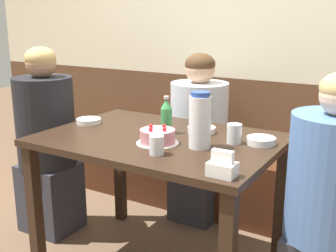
# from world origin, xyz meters

# --- Properties ---
(back_wall) EXTENTS (4.80, 0.04, 2.50)m
(back_wall) POSITION_xyz_m (0.00, 1.05, 1.25)
(back_wall) COLOR brown
(back_wall) RESTS_ON ground_plane
(bench_seat) EXTENTS (2.41, 0.38, 0.46)m
(bench_seat) POSITION_xyz_m (0.00, 0.83, 0.23)
(bench_seat) COLOR #472314
(bench_seat) RESTS_ON ground_plane
(dining_table) EXTENTS (1.21, 0.85, 0.77)m
(dining_table) POSITION_xyz_m (0.00, 0.00, 0.66)
(dining_table) COLOR black
(dining_table) RESTS_ON ground_plane
(birthday_cake) EXTENTS (0.21, 0.21, 0.09)m
(birthday_cake) POSITION_xyz_m (0.06, -0.11, 0.80)
(birthday_cake) COLOR white
(birthday_cake) RESTS_ON dining_table
(water_pitcher) EXTENTS (0.10, 0.10, 0.27)m
(water_pitcher) POSITION_xyz_m (0.26, -0.06, 0.90)
(water_pitcher) COLOR white
(water_pitcher) RESTS_ON dining_table
(soju_bottle) EXTENTS (0.06, 0.06, 0.20)m
(soju_bottle) POSITION_xyz_m (-0.01, 0.08, 0.86)
(soju_bottle) COLOR #388E4C
(soju_bottle) RESTS_ON dining_table
(napkin_holder) EXTENTS (0.11, 0.08, 0.11)m
(napkin_holder) POSITION_xyz_m (0.51, -0.34, 0.81)
(napkin_holder) COLOR white
(napkin_holder) RESTS_ON dining_table
(bowl_soup_white) EXTENTS (0.15, 0.15, 0.03)m
(bowl_soup_white) POSITION_xyz_m (0.15, 0.19, 0.78)
(bowl_soup_white) COLOR white
(bowl_soup_white) RESTS_ON dining_table
(bowl_rice_small) EXTENTS (0.14, 0.14, 0.03)m
(bowl_rice_small) POSITION_xyz_m (-0.50, 0.03, 0.78)
(bowl_rice_small) COLOR white
(bowl_rice_small) RESTS_ON dining_table
(bowl_side_dish) EXTENTS (0.14, 0.14, 0.03)m
(bowl_side_dish) POSITION_xyz_m (0.50, 0.15, 0.79)
(bowl_side_dish) COLOR white
(bowl_side_dish) RESTS_ON dining_table
(glass_water_tall) EXTENTS (0.07, 0.07, 0.09)m
(glass_water_tall) POSITION_xyz_m (0.14, -0.25, 0.81)
(glass_water_tall) COLOR silver
(glass_water_tall) RESTS_ON dining_table
(glass_tumbler_short) EXTENTS (0.07, 0.07, 0.10)m
(glass_tumbler_short) POSITION_xyz_m (0.37, 0.10, 0.82)
(glass_tumbler_short) COLOR silver
(glass_tumbler_short) RESTS_ON dining_table
(person_teal_shirt) EXTENTS (0.37, 0.37, 1.17)m
(person_teal_shirt) POSITION_xyz_m (0.86, -0.02, 0.57)
(person_teal_shirt) COLOR #33333D
(person_teal_shirt) RESTS_ON ground_plane
(person_pale_blue_shirt) EXTENTS (0.38, 0.38, 1.15)m
(person_pale_blue_shirt) POSITION_xyz_m (-0.11, 0.68, 0.57)
(person_pale_blue_shirt) COLOR #33333D
(person_pale_blue_shirt) RESTS_ON ground_plane
(person_grey_tee) EXTENTS (0.37, 0.37, 1.20)m
(person_grey_tee) POSITION_xyz_m (-0.86, 0.03, 0.59)
(person_grey_tee) COLOR #33333D
(person_grey_tee) RESTS_ON ground_plane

